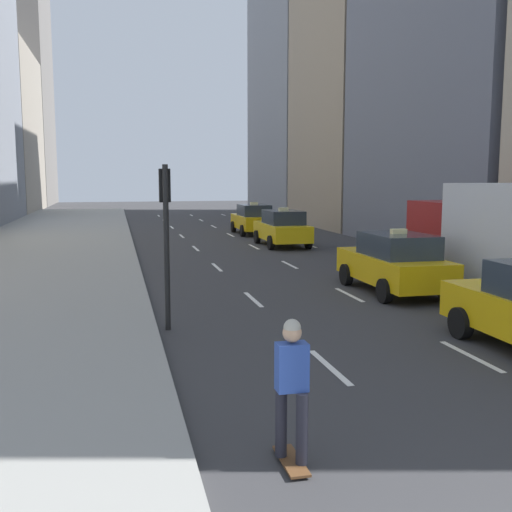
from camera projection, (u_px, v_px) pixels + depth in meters
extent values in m
cube|color=gray|center=(45.00, 248.00, 27.35)|extent=(8.00, 66.00, 0.15)
cube|color=white|center=(329.00, 367.00, 10.57)|extent=(0.12, 2.00, 0.01)
cube|color=white|center=(253.00, 299.00, 16.36)|extent=(0.12, 2.00, 0.01)
cube|color=white|center=(217.00, 267.00, 22.15)|extent=(0.12, 2.00, 0.01)
cube|color=white|center=(196.00, 248.00, 27.94)|extent=(0.12, 2.00, 0.01)
cube|color=white|center=(182.00, 236.00, 33.73)|extent=(0.12, 2.00, 0.01)
cube|color=white|center=(172.00, 227.00, 39.52)|extent=(0.12, 2.00, 0.01)
cube|color=white|center=(164.00, 221.00, 45.31)|extent=(0.12, 2.00, 0.01)
cube|color=white|center=(159.00, 216.00, 51.10)|extent=(0.12, 2.00, 0.01)
cube|color=white|center=(471.00, 356.00, 11.21)|extent=(0.12, 2.00, 0.01)
cube|color=white|center=(349.00, 295.00, 17.00)|extent=(0.12, 2.00, 0.01)
cube|color=white|center=(289.00, 265.00, 22.79)|extent=(0.12, 2.00, 0.01)
cube|color=white|center=(254.00, 247.00, 28.58)|extent=(0.12, 2.00, 0.01)
cube|color=white|center=(230.00, 235.00, 34.36)|extent=(0.12, 2.00, 0.01)
cube|color=white|center=(214.00, 226.00, 40.15)|extent=(0.12, 2.00, 0.01)
cube|color=white|center=(201.00, 220.00, 45.94)|extent=(0.12, 2.00, 0.01)
cube|color=white|center=(191.00, 215.00, 51.73)|extent=(0.12, 2.00, 0.01)
cube|color=white|center=(438.00, 291.00, 17.63)|extent=(0.12, 2.00, 0.01)
cube|color=white|center=(358.00, 262.00, 23.42)|extent=(0.12, 2.00, 0.01)
cube|color=white|center=(310.00, 245.00, 29.21)|extent=(0.12, 2.00, 0.01)
cube|color=white|center=(277.00, 234.00, 35.00)|extent=(0.12, 2.00, 0.01)
cube|color=white|center=(254.00, 226.00, 40.79)|extent=(0.12, 2.00, 0.01)
cube|color=white|center=(237.00, 220.00, 46.58)|extent=(0.12, 2.00, 0.01)
cube|color=white|center=(223.00, 215.00, 52.37)|extent=(0.12, 2.00, 0.01)
cube|color=gray|center=(1.00, 132.00, 55.82)|extent=(6.00, 15.10, 14.90)
cube|color=slate|center=(21.00, 76.00, 69.19)|extent=(6.00, 13.81, 29.74)
cube|color=gray|center=(356.00, 45.00, 39.47)|extent=(6.00, 11.16, 23.86)
cube|color=gray|center=(299.00, 50.00, 51.50)|extent=(6.00, 13.78, 28.26)
cylinder|color=black|center=(461.00, 323.00, 12.40)|extent=(0.22, 0.66, 0.66)
cube|color=yellow|center=(282.00, 231.00, 28.88)|extent=(1.80, 4.40, 0.76)
cube|color=#28333D|center=(283.00, 217.00, 28.54)|extent=(1.58, 2.29, 0.64)
cube|color=#F2E599|center=(283.00, 209.00, 28.48)|extent=(0.44, 0.20, 0.14)
cylinder|color=black|center=(257.00, 237.00, 30.05)|extent=(0.22, 0.66, 0.66)
cylinder|color=black|center=(291.00, 236.00, 30.45)|extent=(0.22, 0.66, 0.66)
cylinder|color=black|center=(271.00, 243.00, 27.41)|extent=(0.22, 0.66, 0.66)
cylinder|color=black|center=(308.00, 242.00, 27.82)|extent=(0.22, 0.66, 0.66)
cube|color=yellow|center=(393.00, 268.00, 17.35)|extent=(1.80, 4.40, 0.76)
cube|color=#28333D|center=(398.00, 245.00, 17.00)|extent=(1.58, 2.29, 0.64)
cube|color=#F2E599|center=(399.00, 231.00, 16.95)|extent=(0.44, 0.20, 0.14)
cylinder|color=black|center=(346.00, 275.00, 18.51)|extent=(0.22, 0.66, 0.66)
cylinder|color=black|center=(400.00, 272.00, 18.92)|extent=(0.22, 0.66, 0.66)
cylinder|color=black|center=(385.00, 291.00, 15.88)|extent=(0.22, 0.66, 0.66)
cylinder|color=black|center=(446.00, 288.00, 16.29)|extent=(0.22, 0.66, 0.66)
cube|color=yellow|center=(253.00, 222.00, 34.88)|extent=(1.80, 4.40, 0.76)
cube|color=#28333D|center=(254.00, 210.00, 34.53)|extent=(1.58, 2.29, 0.64)
cube|color=#F2E599|center=(254.00, 203.00, 34.48)|extent=(0.44, 0.20, 0.14)
cylinder|color=black|center=(233.00, 227.00, 36.04)|extent=(0.22, 0.66, 0.66)
cylinder|color=black|center=(262.00, 226.00, 36.45)|extent=(0.22, 0.66, 0.66)
cylinder|color=black|center=(243.00, 231.00, 33.41)|extent=(0.22, 0.66, 0.66)
cylinder|color=black|center=(274.00, 230.00, 33.82)|extent=(0.22, 0.66, 0.66)
cube|color=maroon|center=(453.00, 234.00, 19.29)|extent=(2.10, 2.40, 2.10)
cube|color=#28333D|center=(435.00, 222.00, 20.36)|extent=(1.90, 0.10, 0.90)
cylinder|color=black|center=(423.00, 267.00, 19.19)|extent=(0.28, 0.90, 0.90)
cylinder|color=black|center=(481.00, 265.00, 19.67)|extent=(0.28, 0.90, 0.90)
cube|color=brown|center=(291.00, 461.00, 6.98)|extent=(0.24, 0.80, 0.03)
cylinder|color=black|center=(284.00, 452.00, 7.26)|extent=(0.18, 0.05, 0.05)
cylinder|color=black|center=(298.00, 474.00, 6.72)|extent=(0.18, 0.05, 0.05)
cylinder|color=#23232D|center=(281.00, 422.00, 7.02)|extent=(0.14, 0.14, 0.84)
cylinder|color=#23232D|center=(302.00, 429.00, 6.83)|extent=(0.14, 0.14, 0.84)
cube|color=#2D4CA5|center=(292.00, 367.00, 6.83)|extent=(0.36, 0.22, 0.56)
sphere|color=tan|center=(292.00, 333.00, 6.78)|extent=(0.22, 0.22, 0.22)
sphere|color=#B2AD9E|center=(292.00, 328.00, 6.77)|extent=(0.20, 0.20, 0.20)
cylinder|color=black|center=(167.00, 248.00, 12.92)|extent=(0.12, 0.12, 3.60)
cube|color=black|center=(165.00, 185.00, 12.92)|extent=(0.24, 0.20, 0.72)
sphere|color=red|center=(164.00, 175.00, 12.99)|extent=(0.14, 0.14, 0.14)
sphere|color=#4C3F14|center=(164.00, 185.00, 13.02)|extent=(0.14, 0.14, 0.14)
sphere|color=#198C2D|center=(164.00, 196.00, 13.05)|extent=(0.14, 0.14, 0.14)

